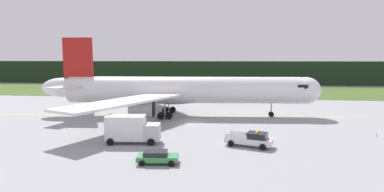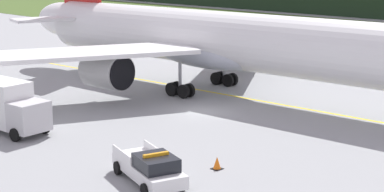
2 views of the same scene
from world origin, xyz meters
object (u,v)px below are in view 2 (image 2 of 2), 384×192
at_px(ops_pickup_truck, 150,168).
at_px(catering_truck, 5,105).
at_px(airliner, 222,41).
at_px(apron_cone, 217,163).

relative_size(ops_pickup_truck, catering_truck, 0.87).
bearing_deg(airliner, ops_pickup_truck, -58.08).
xyz_separation_m(airliner, apron_cone, (12.89, -14.86, -4.32)).
bearing_deg(airliner, apron_cone, -49.07).
bearing_deg(apron_cone, airliner, 130.93).
height_order(ops_pickup_truck, catering_truck, catering_truck).
height_order(catering_truck, apron_cone, catering_truck).
bearing_deg(ops_pickup_truck, apron_cone, 76.65).
relative_size(airliner, catering_truck, 7.48).
xyz_separation_m(ops_pickup_truck, apron_cone, (1.00, 4.22, -0.55)).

